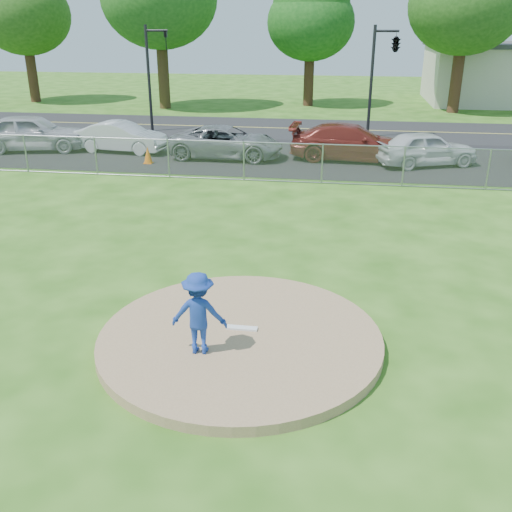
{
  "coord_description": "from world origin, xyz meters",
  "views": [
    {
      "loc": [
        1.73,
        -9.32,
        5.71
      ],
      "look_at": [
        0.0,
        2.0,
        1.0
      ],
      "focal_mm": 40.0,
      "sensor_mm": 36.0,
      "label": 1
    }
  ],
  "objects": [
    {
      "name": "parked_car_white",
      "position": [
        -8.58,
        16.34,
        0.7
      ],
      "size": [
        4.36,
        1.94,
        1.39
      ],
      "primitive_type": "imported",
      "rotation": [
        0.0,
        0.0,
        1.46
      ],
      "color": "silver",
      "rests_on": "parking_lot"
    },
    {
      "name": "chain_link_fence",
      "position": [
        0.0,
        12.0,
        0.75
      ],
      "size": [
        40.0,
        0.06,
        1.5
      ],
      "primitive_type": "cube",
      "color": "gray",
      "rests_on": "ground"
    },
    {
      "name": "traffic_signal_left",
      "position": [
        -8.76,
        22.0,
        3.36
      ],
      "size": [
        1.28,
        0.2,
        5.6
      ],
      "color": "black",
      "rests_on": "ground"
    },
    {
      "name": "parked_car_pearl",
      "position": [
        5.25,
        15.63,
        0.74
      ],
      "size": [
        4.61,
        3.13,
        1.46
      ],
      "primitive_type": "imported",
      "rotation": [
        0.0,
        0.0,
        1.94
      ],
      "color": "silver",
      "rests_on": "parking_lot"
    },
    {
      "name": "ground",
      "position": [
        0.0,
        10.0,
        0.0
      ],
      "size": [
        120.0,
        120.0,
        0.0
      ],
      "primitive_type": "plane",
      "color": "#285913",
      "rests_on": "ground"
    },
    {
      "name": "pitcher",
      "position": [
        -0.61,
        -0.69,
        0.97
      ],
      "size": [
        1.02,
        0.63,
        1.53
      ],
      "primitive_type": "imported",
      "rotation": [
        0.0,
        0.0,
        3.2
      ],
      "color": "#1B3895",
      "rests_on": "pitchers_mound"
    },
    {
      "name": "traffic_cone",
      "position": [
        -6.62,
        14.21,
        0.38
      ],
      "size": [
        0.38,
        0.38,
        0.74
      ],
      "primitive_type": "cone",
      "color": "orange",
      "rests_on": "parking_lot"
    },
    {
      "name": "traffic_signal_center",
      "position": [
        3.97,
        22.0,
        4.61
      ],
      "size": [
        1.42,
        2.48,
        5.6
      ],
      "color": "black",
      "rests_on": "ground"
    },
    {
      "name": "street",
      "position": [
        0.0,
        24.0,
        0.0
      ],
      "size": [
        60.0,
        7.0,
        0.01
      ],
      "primitive_type": "cube",
      "color": "black",
      "rests_on": "ground"
    },
    {
      "name": "tree_center",
      "position": [
        -1.0,
        34.0,
        6.47
      ],
      "size": [
        6.16,
        6.16,
        9.84
      ],
      "color": "#351F13",
      "rests_on": "ground"
    },
    {
      "name": "parked_car_silver",
      "position": [
        -12.88,
        15.96,
        0.87
      ],
      "size": [
        5.36,
        3.12,
        1.72
      ],
      "primitive_type": "imported",
      "rotation": [
        0.0,
        0.0,
        1.8
      ],
      "color": "#B2B2B7",
      "rests_on": "parking_lot"
    },
    {
      "name": "parking_lot",
      "position": [
        0.0,
        16.5,
        0.01
      ],
      "size": [
        50.0,
        8.0,
        0.01
      ],
      "primitive_type": "cube",
      "color": "black",
      "rests_on": "ground"
    },
    {
      "name": "pitching_rubber",
      "position": [
        0.0,
        0.2,
        0.22
      ],
      "size": [
        0.6,
        0.15,
        0.04
      ],
      "primitive_type": "cube",
      "color": "white",
      "rests_on": "pitchers_mound"
    },
    {
      "name": "pitchers_mound",
      "position": [
        0.0,
        0.0,
        0.1
      ],
      "size": [
        5.4,
        5.4,
        0.2
      ],
      "primitive_type": "cylinder",
      "color": "#977553",
      "rests_on": "ground"
    },
    {
      "name": "parked_car_gray",
      "position": [
        -3.46,
        15.79,
        0.72
      ],
      "size": [
        5.12,
        2.44,
        1.41
      ],
      "primitive_type": "imported",
      "rotation": [
        0.0,
        0.0,
        1.55
      ],
      "color": "slate",
      "rests_on": "parking_lot"
    },
    {
      "name": "tree_far_left",
      "position": [
        -22.0,
        33.0,
        7.06
      ],
      "size": [
        6.72,
        6.72,
        10.74
      ],
      "color": "#392115",
      "rests_on": "ground"
    },
    {
      "name": "parked_car_darkred",
      "position": [
        2.08,
        16.22,
        0.79
      ],
      "size": [
        5.47,
        2.44,
        1.56
      ],
      "primitive_type": "imported",
      "rotation": [
        0.0,
        0.0,
        1.52
      ],
      "color": "maroon",
      "rests_on": "parking_lot"
    }
  ]
}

